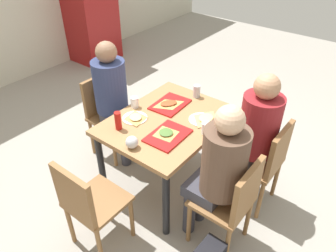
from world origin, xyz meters
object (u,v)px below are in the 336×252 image
Objects in this scene: plastic_cup_a at (135,102)px; person_in_brown_jacket at (254,130)px; chair_left_end at (88,203)px; pizza_slice_d at (206,118)px; chair_near_right at (265,160)px; tray_red_near at (168,135)px; soda_can at (197,91)px; chair_near_left at (232,200)px; chair_far_side at (106,110)px; tray_red_far at (170,104)px; person_far_side at (113,94)px; pizza_slice_a at (166,133)px; paper_plate_center at (135,118)px; main_table at (168,128)px; condiment_bottle at (118,121)px; foil_bundle at (132,142)px; pizza_slice_c at (136,117)px; drink_fridge at (89,2)px; pizza_slice_b at (169,104)px; plastic_cup_b at (206,128)px; person_in_red at (219,167)px; paper_plate_near_edge at (201,120)px.

person_in_brown_jacket is at bearing -73.50° from plastic_cup_a.
pizza_slice_d is at bearing -13.19° from chair_left_end.
tray_red_near is at bearing 125.67° from chair_near_right.
soda_can is (0.28, 0.29, 0.04)m from pizza_slice_d.
person_in_brown_jacket is (0.56, 0.14, 0.25)m from chair_near_left.
chair_far_side is 0.53m from plastic_cup_a.
chair_near_right is 2.38× the size of tray_red_far.
person_far_side is 5.47× the size of pizza_slice_a.
pizza_slice_d is at bearing -54.32° from paper_plate_center.
person_far_side is at bearing 90.00° from main_table.
condiment_bottle is at bearing 165.63° from soda_can.
foil_bundle is (-0.28, 0.13, 0.04)m from tray_red_near.
chair_far_side is 3.61× the size of pizza_slice_c.
tray_red_near is (0.08, 0.66, 0.23)m from chair_near_left.
drink_fridge reaches higher than foil_bundle.
plastic_cup_b is (-0.15, -0.50, 0.03)m from pizza_slice_b.
chair_far_side is 2.38× the size of tray_red_near.
pizza_slice_d is (-0.09, 0.55, 0.24)m from chair_near_right.
chair_near_left is 0.63m from person_in_brown_jacket.
chair_near_left is 0.61m from plastic_cup_b.
person_in_red reaches higher than paper_plate_near_edge.
chair_far_side is 1.00× the size of chair_left_end.
person_far_side reaches higher than chair_far_side.
drink_fridge is at bearing 54.04° from foil_bundle.
paper_plate_center is at bearing 82.99° from person_in_red.
plastic_cup_a is 1.00× the size of plastic_cup_b.
chair_far_side is 0.97m from soda_can.
person_far_side is 0.48m from pizza_slice_c.
condiment_bottle is at bearing 168.94° from pizza_slice_b.
pizza_slice_d is 2.36× the size of plastic_cup_a.
chair_near_left and chair_far_side have the same top height.
person_in_brown_jacket reaches higher than pizza_slice_c.
paper_plate_near_edge is 0.72m from condiment_bottle.
plastic_cup_b is 0.72m from condiment_bottle.
person_in_brown_jacket is 5.76× the size of paper_plate_near_edge.
person_in_brown_jacket is at bearing -28.85° from chair_left_end.
plastic_cup_b is (0.31, 0.31, 0.03)m from person_in_red.
person_in_red reaches higher than pizza_slice_b.
chair_left_end reaches higher than main_table.
pizza_slice_c is at bearing 127.63° from main_table.
pizza_slice_c is 0.62m from plastic_cup_b.
paper_plate_near_edge is at bearing 44.29° from person_in_red.
paper_plate_center is at bearing 74.50° from pizza_slice_c.
person_in_red and person_in_brown_jacket have the same top height.
person_in_red is (-0.28, -0.67, 0.11)m from main_table.
person_in_red is 0.53m from tray_red_near.
pizza_slice_c is (0.02, 0.36, -0.01)m from pizza_slice_a.
chair_near_right is at bearing -79.34° from person_far_side.
paper_plate_center is at bearing 161.52° from soda_can.
tray_red_far is 0.52m from plastic_cup_b.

